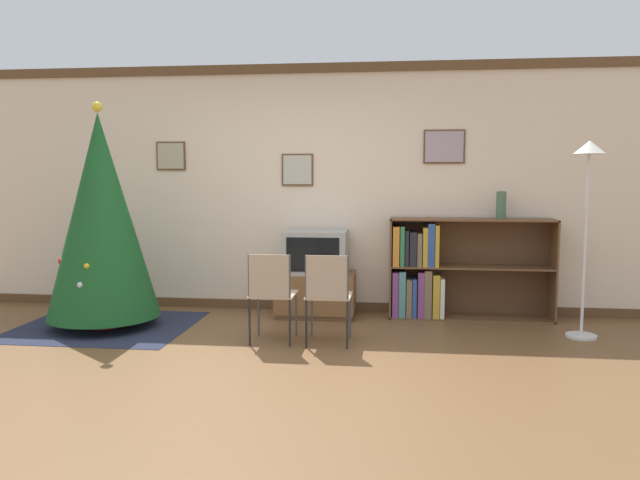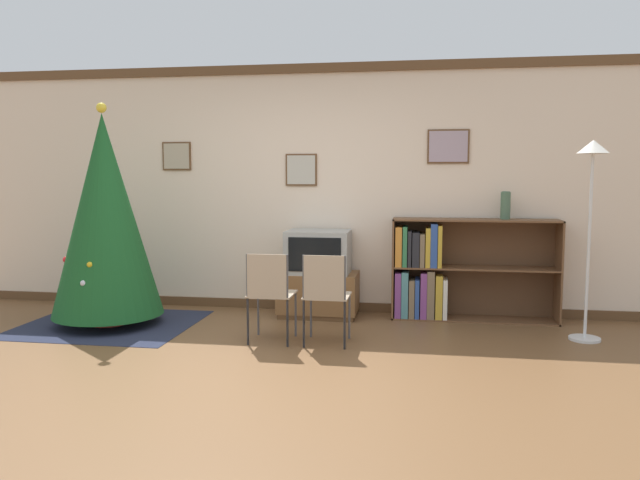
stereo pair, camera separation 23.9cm
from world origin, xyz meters
TOP-DOWN VIEW (x-y plane):
  - ground_plane at (0.00, 0.00)m, footprint 24.00×24.00m
  - wall_back at (0.00, 2.21)m, footprint 8.20×0.11m
  - area_rug at (-1.82, 1.15)m, footprint 1.70×1.49m
  - christmas_tree at (-1.82, 1.15)m, footprint 1.09×1.09m
  - tv_console at (0.21, 1.88)m, footprint 0.83×0.52m
  - television at (0.21, 1.88)m, footprint 0.67×0.50m
  - folding_chair_left at (-0.04, 0.74)m, footprint 0.40×0.40m
  - folding_chair_right at (0.46, 0.74)m, footprint 0.40×0.40m
  - bookshelf at (1.50, 1.97)m, footprint 1.69×0.36m
  - vase at (2.13, 2.01)m, footprint 0.10×0.10m
  - standing_lamp at (2.78, 1.30)m, footprint 0.28×0.28m

SIDE VIEW (x-z plane):
  - ground_plane at x=0.00m, z-range 0.00..0.00m
  - area_rug at x=-1.82m, z-range 0.00..0.01m
  - tv_console at x=0.21m, z-range 0.00..0.47m
  - folding_chair_left at x=-0.04m, z-range 0.06..0.88m
  - folding_chair_right at x=0.46m, z-range 0.06..0.88m
  - bookshelf at x=1.50m, z-range -0.03..1.03m
  - television at x=0.21m, z-range 0.47..0.92m
  - christmas_tree at x=-1.82m, z-range 0.00..2.20m
  - vase at x=2.13m, z-range 1.06..1.34m
  - wall_back at x=0.00m, z-range 0.00..2.70m
  - standing_lamp at x=2.78m, z-range 0.49..2.30m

